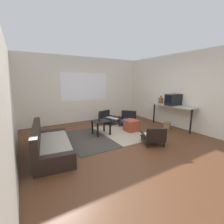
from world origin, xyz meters
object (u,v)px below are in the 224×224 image
(ottoman_orange, at_px, (131,126))
(crt_television, at_px, (173,100))
(armchair_corner, at_px, (128,119))
(clay_vase, at_px, (161,100))
(wicker_basket, at_px, (167,125))
(coffee_table, at_px, (101,124))
(armchair_striped_foreground, at_px, (154,137))
(armchair_by_window, at_px, (108,118))
(couch, at_px, (50,146))
(console_shelf, at_px, (171,107))
(glass_bottle, at_px, (99,117))

(ottoman_orange, relative_size, crt_television, 0.78)
(armchair_corner, bearing_deg, clay_vase, -28.71)
(wicker_basket, bearing_deg, coffee_table, 162.93)
(armchair_striped_foreground, relative_size, clay_vase, 2.50)
(armchair_by_window, xyz_separation_m, armchair_corner, (0.57, -0.56, -0.00))
(coffee_table, bearing_deg, clay_vase, -3.05)
(armchair_striped_foreground, distance_m, wicker_basket, 1.66)
(armchair_corner, bearing_deg, ottoman_orange, -117.05)
(clay_vase, bearing_deg, armchair_corner, 151.29)
(couch, bearing_deg, armchair_by_window, 33.07)
(coffee_table, height_order, console_shelf, console_shelf)
(ottoman_orange, distance_m, crt_television, 1.79)
(console_shelf, bearing_deg, crt_television, -92.50)
(couch, relative_size, clay_vase, 6.55)
(armchair_striped_foreground, xyz_separation_m, crt_television, (1.70, 0.78, 0.83))
(clay_vase, height_order, glass_bottle, clay_vase)
(coffee_table, relative_size, armchair_by_window, 0.67)
(ottoman_orange, distance_m, clay_vase, 1.69)
(console_shelf, bearing_deg, glass_bottle, 166.98)
(armchair_striped_foreground, bearing_deg, armchair_corner, 73.68)
(armchair_by_window, height_order, armchair_corner, armchair_corner)
(crt_television, bearing_deg, armchair_corner, 133.43)
(armchair_corner, bearing_deg, coffee_table, -161.35)
(coffee_table, xyz_separation_m, ottoman_orange, (1.07, -0.23, -0.16))
(coffee_table, bearing_deg, armchair_corner, 18.65)
(armchair_by_window, bearing_deg, glass_bottle, -131.38)
(couch, xyz_separation_m, ottoman_orange, (2.76, 0.40, -0.02))
(wicker_basket, bearing_deg, armchair_striped_foreground, -152.23)
(armchair_striped_foreground, distance_m, armchair_corner, 2.05)
(glass_bottle, bearing_deg, armchair_striped_foreground, -57.52)
(armchair_striped_foreground, distance_m, console_shelf, 1.98)
(crt_television, bearing_deg, clay_vase, 89.68)
(armchair_by_window, relative_size, wicker_basket, 2.88)
(ottoman_orange, height_order, glass_bottle, glass_bottle)
(armchair_by_window, distance_m, armchair_corner, 0.79)
(couch, relative_size, wicker_basket, 7.29)
(couch, relative_size, armchair_corner, 2.31)
(armchair_corner, height_order, ottoman_orange, armchair_corner)
(coffee_table, height_order, armchair_by_window, armchair_by_window)
(ottoman_orange, bearing_deg, glass_bottle, 170.10)
(coffee_table, height_order, armchair_striped_foreground, armchair_striped_foreground)
(coffee_table, bearing_deg, couch, -159.78)
(coffee_table, relative_size, armchair_striped_foreground, 0.70)
(armchair_corner, distance_m, clay_vase, 1.49)
(wicker_basket, bearing_deg, glass_bottle, 164.01)
(armchair_striped_foreground, relative_size, ottoman_orange, 1.73)
(armchair_corner, bearing_deg, couch, -160.50)
(ottoman_orange, relative_size, clay_vase, 1.44)
(couch, height_order, coffee_table, couch)
(armchair_by_window, distance_m, glass_bottle, 1.47)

